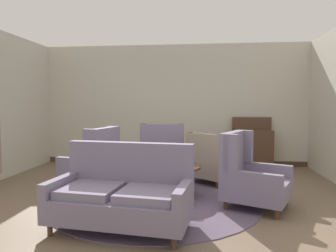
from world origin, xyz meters
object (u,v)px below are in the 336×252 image
Objects in this scene: coffee_table at (171,170)px; armchair_near_sideboard at (163,155)px; armchair_far_left at (250,176)px; sideboard at (252,146)px; porcelain_vase at (174,156)px; armchair_back_corner at (94,165)px; settee at (122,195)px; armchair_foreground_right at (212,161)px.

armchair_near_sideboard is (-0.30, 1.31, 0.03)m from coffee_table.
sideboard is (0.47, 2.85, 0.07)m from armchair_far_left.
porcelain_vase is 0.32× the size of armchair_back_corner.
sideboard reaches higher than armchair_far_left.
armchair_near_sideboard is at bearing 152.36° from armchair_back_corner.
coffee_table is 1.34m from armchair_near_sideboard.
settee reaches higher than coffee_table.
armchair_back_corner reaches higher than porcelain_vase.
coffee_table is at bearing 98.01° from armchair_far_left.
armchair_foreground_right is at bearing 154.83° from armchair_near_sideboard.
armchair_far_left is (0.51, -1.28, 0.03)m from armchair_foreground_right.
settee is 2.65m from armchair_near_sideboard.
settee is at bearing 82.51° from armchair_near_sideboard.
settee reaches higher than armchair_foreground_right.
armchair_foreground_right is (1.14, 2.27, 0.01)m from settee.
armchair_near_sideboard is at bearing -148.87° from sideboard.
coffee_table is 0.88× the size of armchair_back_corner.
armchair_back_corner is at bearing 44.91° from armchair_near_sideboard.
settee is at bearing -118.91° from sideboard.
porcelain_vase is 2.98m from sideboard.
porcelain_vase is at bearing 97.19° from armchair_far_left.
sideboard is at bearing 67.90° from settee.
coffee_table is 3.01m from sideboard.
settee reaches higher than porcelain_vase.
settee is 1.56× the size of armchair_back_corner.
armchair_far_left is at bearing -17.02° from porcelain_vase.
armchair_back_corner is (-1.03, -1.19, 0.00)m from armchair_near_sideboard.
coffee_table is 0.24m from porcelain_vase.
settee is 1.70m from armchair_back_corner.
porcelain_vase reaches higher than coffee_table.
armchair_far_left reaches higher than coffee_table.
armchair_far_left reaches higher than armchair_foreground_right.
coffee_table is 0.87× the size of armchair_far_left.
armchair_near_sideboard reaches higher than coffee_table.
coffee_table is 1.16m from armchair_foreground_right.
coffee_table is at bearing -123.82° from sideboard.
armchair_near_sideboard is (-0.99, 0.38, 0.04)m from armchair_foreground_right.
armchair_foreground_right is at bearing -122.11° from sideboard.
armchair_near_sideboard is (0.15, 2.65, 0.05)m from settee.
coffee_table is at bearing 98.53° from armchair_near_sideboard.
porcelain_vase is at bearing 76.57° from settee.
armchair_near_sideboard is at bearing 66.34° from armchair_far_left.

